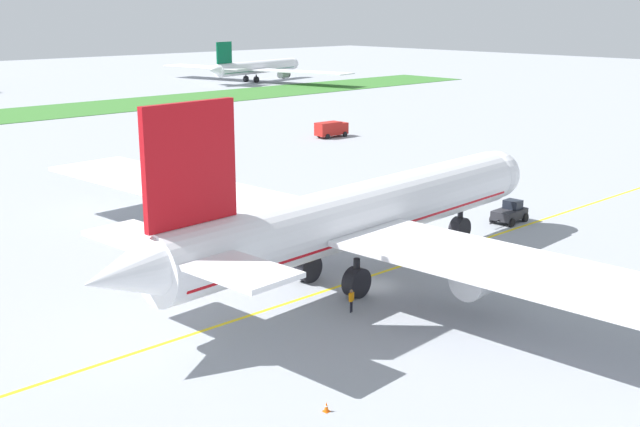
% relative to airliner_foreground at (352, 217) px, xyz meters
% --- Properties ---
extents(ground_plane, '(600.00, 600.00, 0.00)m').
position_rel_airliner_foreground_xyz_m(ground_plane, '(0.20, -1.85, -5.46)').
color(ground_plane, '#9399A0').
rests_on(ground_plane, ground).
extents(apron_taxi_line, '(280.00, 0.36, 0.01)m').
position_rel_airliner_foreground_xyz_m(apron_taxi_line, '(0.20, -0.18, -5.45)').
color(apron_taxi_line, yellow).
rests_on(apron_taxi_line, ground).
extents(airliner_foreground, '(48.62, 77.16, 16.07)m').
position_rel_airliner_foreground_xyz_m(airliner_foreground, '(0.00, 0.00, 0.00)').
color(airliner_foreground, white).
rests_on(airliner_foreground, ground).
extents(pushback_tug, '(5.87, 2.78, 2.29)m').
position_rel_airliner_foreground_xyz_m(pushback_tug, '(25.25, 1.68, -4.41)').
color(pushback_tug, '#26262B').
rests_on(pushback_tug, ground).
extents(ground_crew_wingwalker_port, '(0.58, 0.42, 1.76)m').
position_rel_airliner_foreground_xyz_m(ground_crew_wingwalker_port, '(-4.91, -4.79, -4.38)').
color(ground_crew_wingwalker_port, black).
rests_on(ground_crew_wingwalker_port, ground).
extents(traffic_cone_near_nose, '(0.36, 0.36, 0.58)m').
position_rel_airliner_foreground_xyz_m(traffic_cone_near_nose, '(-16.50, -14.31, -5.17)').
color(traffic_cone_near_nose, '#F2590C').
rests_on(traffic_cone_near_nose, ground).
extents(service_truck_baggage_loader, '(6.13, 2.85, 2.68)m').
position_rel_airliner_foreground_xyz_m(service_truck_baggage_loader, '(50.69, 55.05, -3.96)').
color(service_truck_baggage_loader, '#B21E19').
rests_on(service_truck_baggage_loader, ground).
extents(parked_airliner_far_centre, '(41.48, 67.61, 12.40)m').
position_rel_airliner_foreground_xyz_m(parked_airliner_far_centre, '(107.90, 147.85, -1.24)').
color(parked_airliner_far_centre, white).
rests_on(parked_airliner_far_centre, ground).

